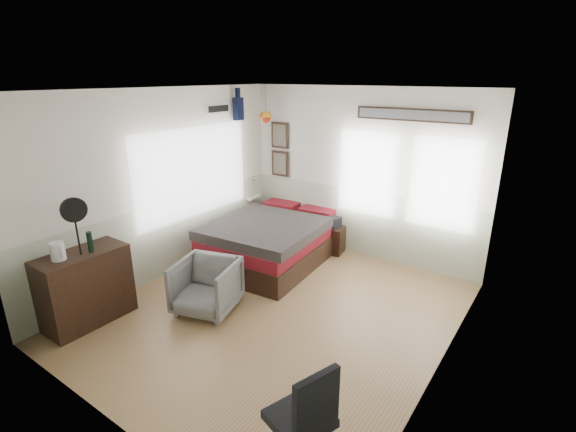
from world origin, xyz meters
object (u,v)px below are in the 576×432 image
object	(u,v)px
bed	(272,241)
dresser	(86,287)
task_chair	(304,429)
armchair	(206,286)
nightstand	(330,239)

from	to	relation	value
bed	dresser	distance (m)	2.79
bed	task_chair	xyz separation A→B (m)	(2.47, -2.88, 0.05)
task_chair	dresser	bearing A→B (deg)	-165.21
bed	armchair	bearing A→B (deg)	-87.04
dresser	task_chair	xyz separation A→B (m)	(3.24, -0.20, -0.06)
nightstand	task_chair	bearing A→B (deg)	-72.82
dresser	task_chair	bearing A→B (deg)	-3.61
bed	task_chair	size ratio (longest dim) A/B	2.41
dresser	armchair	xyz separation A→B (m)	(1.00, 0.99, -0.11)
bed	dresser	world-z (taller)	dresser
dresser	task_chair	size ratio (longest dim) A/B	1.05
task_chair	nightstand	bearing A→B (deg)	135.27
armchair	nightstand	xyz separation A→B (m)	(0.35, 2.53, -0.11)
bed	task_chair	distance (m)	3.80
bed	nightstand	world-z (taller)	bed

